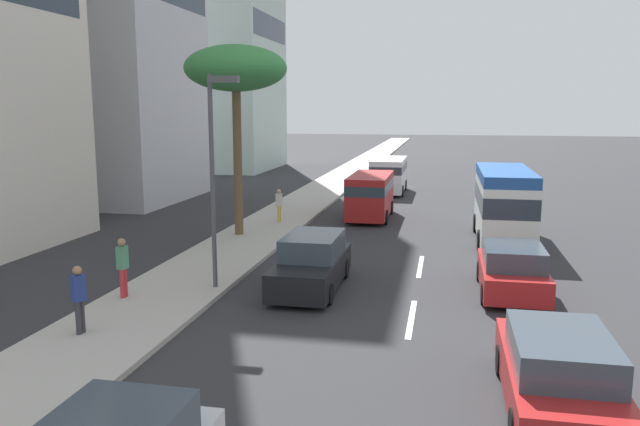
{
  "coord_description": "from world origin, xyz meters",
  "views": [
    {
      "loc": [
        -2.98,
        -0.78,
        5.7
      ],
      "look_at": [
        18.58,
        3.57,
        1.97
      ],
      "focal_mm": 35.1,
      "sensor_mm": 36.0,
      "label": 1
    }
  ],
  "objects_px": {
    "van_third": "(370,193)",
    "street_lamp": "(215,158)",
    "car_seventh": "(558,373)",
    "pedestrian_near_lamp": "(79,296)",
    "minibus_second": "(504,202)",
    "van_fourth": "(389,173)",
    "car_fifth": "(312,263)",
    "pedestrian_by_tree": "(279,204)",
    "palm_tree": "(236,70)",
    "pedestrian_mid_block": "(123,265)",
    "car_lead": "(512,271)"
  },
  "relations": [
    {
      "from": "van_third",
      "to": "street_lamp",
      "type": "relative_size",
      "value": 0.79
    },
    {
      "from": "car_seventh",
      "to": "pedestrian_near_lamp",
      "type": "height_order",
      "value": "pedestrian_near_lamp"
    },
    {
      "from": "minibus_second",
      "to": "van_fourth",
      "type": "xyz_separation_m",
      "value": [
        14.47,
        6.21,
        -0.37
      ]
    },
    {
      "from": "minibus_second",
      "to": "car_seventh",
      "type": "xyz_separation_m",
      "value": [
        -15.63,
        0.28,
        -0.94
      ]
    },
    {
      "from": "pedestrian_near_lamp",
      "to": "minibus_second",
      "type": "bearing_deg",
      "value": 174.82
    },
    {
      "from": "car_fifth",
      "to": "street_lamp",
      "type": "bearing_deg",
      "value": -71.26
    },
    {
      "from": "pedestrian_near_lamp",
      "to": "pedestrian_by_tree",
      "type": "distance_m",
      "value": 15.81
    },
    {
      "from": "car_seventh",
      "to": "palm_tree",
      "type": "distance_m",
      "value": 19.13
    },
    {
      "from": "van_fourth",
      "to": "car_fifth",
      "type": "bearing_deg",
      "value": -0.85
    },
    {
      "from": "street_lamp",
      "to": "pedestrian_mid_block",
      "type": "bearing_deg",
      "value": 123.27
    },
    {
      "from": "minibus_second",
      "to": "van_fourth",
      "type": "height_order",
      "value": "minibus_second"
    },
    {
      "from": "van_third",
      "to": "pedestrian_near_lamp",
      "type": "bearing_deg",
      "value": -15.15
    },
    {
      "from": "van_fourth",
      "to": "car_fifth",
      "type": "xyz_separation_m",
      "value": [
        -23.0,
        0.34,
        -0.52
      ]
    },
    {
      "from": "pedestrian_near_lamp",
      "to": "pedestrian_mid_block",
      "type": "relative_size",
      "value": 0.97
    },
    {
      "from": "pedestrian_by_tree",
      "to": "street_lamp",
      "type": "relative_size",
      "value": 0.25
    },
    {
      "from": "car_fifth",
      "to": "pedestrian_by_tree",
      "type": "xyz_separation_m",
      "value": [
        10.32,
        3.86,
        0.22
      ]
    },
    {
      "from": "pedestrian_mid_block",
      "to": "pedestrian_by_tree",
      "type": "xyz_separation_m",
      "value": [
        12.82,
        -1.29,
        -0.11
      ]
    },
    {
      "from": "pedestrian_mid_block",
      "to": "palm_tree",
      "type": "distance_m",
      "value": 11.38
    },
    {
      "from": "car_seventh",
      "to": "palm_tree",
      "type": "relative_size",
      "value": 0.58
    },
    {
      "from": "car_seventh",
      "to": "van_fourth",
      "type": "bearing_deg",
      "value": 11.13
    },
    {
      "from": "van_third",
      "to": "minibus_second",
      "type": "bearing_deg",
      "value": 54.42
    },
    {
      "from": "van_third",
      "to": "palm_tree",
      "type": "height_order",
      "value": "palm_tree"
    },
    {
      "from": "car_lead",
      "to": "car_fifth",
      "type": "distance_m",
      "value": 6.22
    },
    {
      "from": "pedestrian_by_tree",
      "to": "palm_tree",
      "type": "xyz_separation_m",
      "value": [
        -3.23,
        0.96,
        6.21
      ]
    },
    {
      "from": "pedestrian_near_lamp",
      "to": "palm_tree",
      "type": "distance_m",
      "value": 13.99
    },
    {
      "from": "car_seventh",
      "to": "street_lamp",
      "type": "relative_size",
      "value": 0.73
    },
    {
      "from": "car_lead",
      "to": "car_seventh",
      "type": "xyz_separation_m",
      "value": [
        -7.72,
        -0.08,
        0.03
      ]
    },
    {
      "from": "van_third",
      "to": "pedestrian_near_lamp",
      "type": "relative_size",
      "value": 2.98
    },
    {
      "from": "pedestrian_near_lamp",
      "to": "street_lamp",
      "type": "relative_size",
      "value": 0.26
    },
    {
      "from": "car_seventh",
      "to": "car_lead",
      "type": "bearing_deg",
      "value": 0.59
    },
    {
      "from": "van_fourth",
      "to": "pedestrian_near_lamp",
      "type": "distance_m",
      "value": 28.92
    },
    {
      "from": "minibus_second",
      "to": "car_seventh",
      "type": "distance_m",
      "value": 15.66
    },
    {
      "from": "van_fourth",
      "to": "car_seventh",
      "type": "relative_size",
      "value": 1.13
    },
    {
      "from": "minibus_second",
      "to": "pedestrian_mid_block",
      "type": "distance_m",
      "value": 16.09
    },
    {
      "from": "van_third",
      "to": "car_fifth",
      "type": "bearing_deg",
      "value": -1.34
    },
    {
      "from": "minibus_second",
      "to": "palm_tree",
      "type": "bearing_deg",
      "value": 97.23
    },
    {
      "from": "pedestrian_mid_block",
      "to": "street_lamp",
      "type": "height_order",
      "value": "street_lamp"
    },
    {
      "from": "pedestrian_near_lamp",
      "to": "pedestrian_by_tree",
      "type": "relative_size",
      "value": 1.07
    },
    {
      "from": "van_third",
      "to": "car_seventh",
      "type": "distance_m",
      "value": 20.97
    },
    {
      "from": "street_lamp",
      "to": "car_fifth",
      "type": "bearing_deg",
      "value": -71.26
    },
    {
      "from": "pedestrian_near_lamp",
      "to": "pedestrian_by_tree",
      "type": "bearing_deg",
      "value": -149.47
    },
    {
      "from": "car_lead",
      "to": "van_third",
      "type": "height_order",
      "value": "van_third"
    },
    {
      "from": "minibus_second",
      "to": "van_fourth",
      "type": "relative_size",
      "value": 1.24
    },
    {
      "from": "pedestrian_mid_block",
      "to": "minibus_second",
      "type": "bearing_deg",
      "value": 139.31
    },
    {
      "from": "car_fifth",
      "to": "street_lamp",
      "type": "distance_m",
      "value": 4.48
    },
    {
      "from": "car_lead",
      "to": "car_fifth",
      "type": "xyz_separation_m",
      "value": [
        -0.63,
        6.19,
        0.07
      ]
    },
    {
      "from": "van_fourth",
      "to": "street_lamp",
      "type": "height_order",
      "value": "street_lamp"
    },
    {
      "from": "palm_tree",
      "to": "street_lamp",
      "type": "height_order",
      "value": "palm_tree"
    },
    {
      "from": "pedestrian_mid_block",
      "to": "palm_tree",
      "type": "relative_size",
      "value": 0.22
    },
    {
      "from": "street_lamp",
      "to": "pedestrian_near_lamp",
      "type": "bearing_deg",
      "value": 156.97
    }
  ]
}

